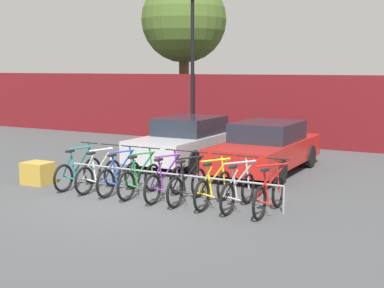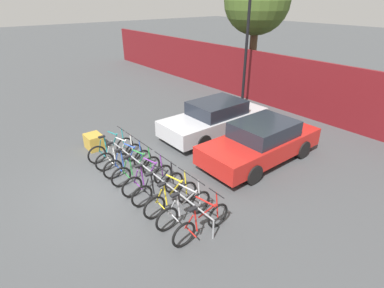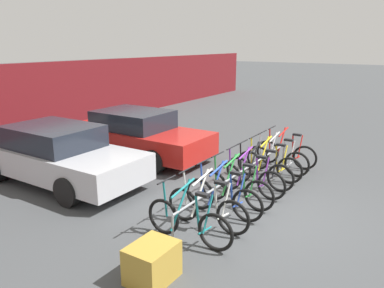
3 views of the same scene
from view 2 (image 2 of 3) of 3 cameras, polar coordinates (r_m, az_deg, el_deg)
The scene contains 17 objects.
ground_plane at distance 9.45m, azimuth -13.38°, elevation -7.60°, with size 120.00×120.00×0.00m, color #424447.
hoarding_wall at distance 15.04m, azimuth 20.70°, elevation 9.85°, with size 36.00×0.16×2.62m, color maroon.
bike_rack at distance 8.88m, azimuth -7.68°, elevation -5.60°, with size 5.40×0.04×0.57m.
bicycle_teal at distance 10.80m, azimuth -15.13°, elevation -0.94°, with size 0.68×1.71×1.05m.
bicycle_white at distance 10.29m, azimuth -13.67°, elevation -2.19°, with size 0.68×1.71×1.05m.
bicycle_blue at distance 9.81m, azimuth -12.11°, elevation -3.52°, with size 0.68×1.71×1.05m.
bicycle_green at distance 9.37m, azimuth -10.51°, elevation -4.87°, with size 0.68×1.71×1.05m.
bicycle_purple at distance 8.87m, azimuth -8.37°, elevation -6.66°, with size 0.68×1.71×1.05m.
bicycle_black at distance 8.47m, azimuth -6.42°, elevation -8.28°, with size 0.68×1.71×1.05m.
bicycle_yellow at distance 8.04m, azimuth -3.97°, elevation -10.28°, with size 0.68×1.71×1.05m.
bicycle_silver at distance 7.68m, azimuth -1.48°, elevation -12.26°, with size 0.68×1.71×1.05m.
bicycle_red at distance 7.28m, azimuth 1.83°, elevation -14.83°, with size 0.68×1.71×1.05m.
car_silver at distance 12.26m, azimuth 4.39°, elevation 4.90°, with size 1.91×4.56×1.40m.
car_red at distance 10.51m, azimuth 13.03°, elevation 0.44°, with size 1.91×4.51×1.40m.
lamp_post at distance 15.53m, azimuth 10.40°, elevation 18.63°, with size 0.24×0.44×5.65m.
cargo_crate at distance 11.79m, azimuth -18.15°, elevation 0.45°, with size 0.70×0.56×0.55m, color #B28C33.
tree_behind_hoarding at distance 18.79m, azimuth 12.30°, elevation 25.03°, with size 3.68×3.68×6.78m.
Camera 2 is at (7.29, -3.07, 5.17)m, focal length 28.00 mm.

